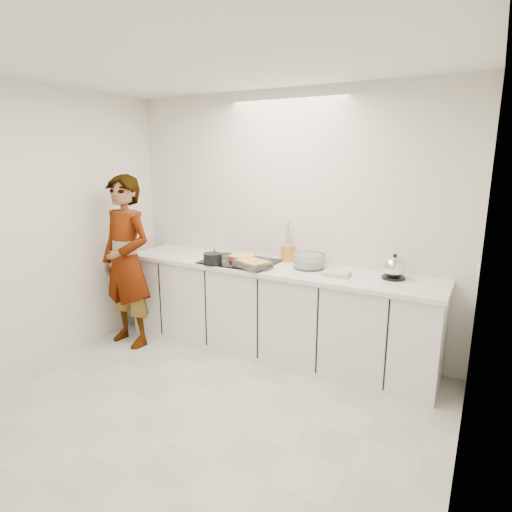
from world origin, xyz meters
The scene contains 16 objects.
floor centered at (0.00, 0.00, 0.00)m, with size 3.60×3.20×0.00m, color beige.
ceiling centered at (0.00, 0.00, 2.60)m, with size 3.60×3.20×0.00m, color white.
wall_back centered at (0.00, 1.60, 1.30)m, with size 3.60×0.00×2.60m, color silver.
wall_left centered at (-1.80, 0.00, 1.30)m, with size 0.00×3.20×2.60m, color silver.
wall_right centered at (1.80, 0.02, 1.30)m, with size 0.02×3.20×2.60m.
base_cabinets centered at (0.00, 1.28, 0.43)m, with size 3.20×0.58×0.87m, color white.
countertop centered at (0.00, 1.28, 0.89)m, with size 3.24×0.64×0.04m, color white.
hob centered at (-0.35, 1.26, 0.92)m, with size 0.72×0.54×0.01m, color black.
tart_dish centered at (-0.36, 1.32, 0.95)m, with size 0.34×0.34×0.05m.
saucepan centered at (-0.53, 1.04, 0.98)m, with size 0.23×0.23×0.18m.
baking_dish centered at (-0.11, 1.10, 0.96)m, with size 0.39×0.34×0.06m.
mixing_bowl centered at (0.35, 1.37, 0.97)m, with size 0.39×0.39×0.14m.
tea_towel centered at (0.67, 1.24, 0.93)m, with size 0.23×0.17×0.04m, color white.
kettle centered at (1.14, 1.39, 1.01)m, with size 0.26×0.26×0.23m.
utensil_crock centered at (0.05, 1.53, 0.99)m, with size 0.13×0.13×0.17m, color orange.
cook centered at (-1.42, 0.76, 0.89)m, with size 0.65×0.43×1.78m, color white.
Camera 1 is at (1.83, -2.35, 1.96)m, focal length 30.00 mm.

